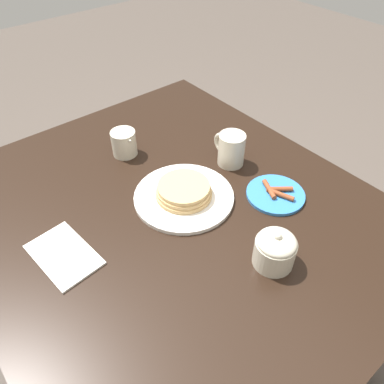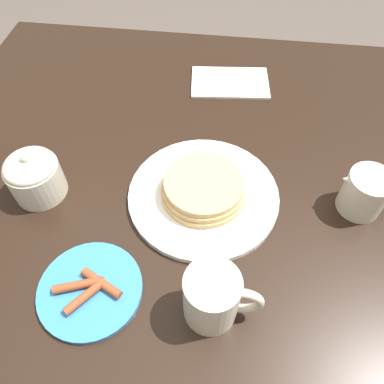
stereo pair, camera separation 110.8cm
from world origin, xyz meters
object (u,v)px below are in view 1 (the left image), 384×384
object	(u,v)px
coffee_mug	(231,149)
napkin	(64,255)
sugar_bowl	(275,249)
creamer_pitcher	(124,143)
pancake_plate	(184,194)
side_plate_bacon	(276,194)

from	to	relation	value
coffee_mug	napkin	world-z (taller)	coffee_mug
sugar_bowl	napkin	size ratio (longest dim) A/B	0.51
creamer_pitcher	pancake_plate	bearing A→B (deg)	-176.91
sugar_bowl	coffee_mug	bearing A→B (deg)	-28.66
coffee_mug	sugar_bowl	size ratio (longest dim) A/B	1.15
pancake_plate	coffee_mug	world-z (taller)	coffee_mug
coffee_mug	creamer_pitcher	xyz separation A→B (m)	(0.25, 0.23, -0.01)
pancake_plate	coffee_mug	bearing A→B (deg)	-80.15
creamer_pitcher	sugar_bowl	bearing A→B (deg)	-176.10
side_plate_bacon	sugar_bowl	size ratio (longest dim) A/B	1.63
creamer_pitcher	sugar_bowl	world-z (taller)	sugar_bowl
coffee_mug	napkin	bearing A→B (deg)	91.07
side_plate_bacon	creamer_pitcher	size ratio (longest dim) A/B	1.42
coffee_mug	napkin	xyz separation A→B (m)	(-0.01, 0.57, -0.05)
creamer_pitcher	sugar_bowl	xyz separation A→B (m)	(-0.59, -0.04, 0.00)
napkin	side_plate_bacon	bearing A→B (deg)	-108.21
coffee_mug	creamer_pitcher	distance (m)	0.34
side_plate_bacon	coffee_mug	xyz separation A→B (m)	(0.20, -0.01, 0.05)
side_plate_bacon	sugar_bowl	bearing A→B (deg)	129.46
side_plate_bacon	napkin	distance (m)	0.59
pancake_plate	side_plate_bacon	world-z (taller)	pancake_plate
creamer_pitcher	sugar_bowl	distance (m)	0.60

